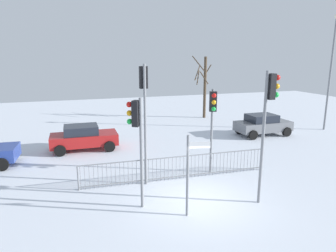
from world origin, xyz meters
TOP-DOWN VIEW (x-y plane):
  - ground_plane at (0.00, 0.00)m, footprint 60.00×60.00m
  - traffic_light_foreground_left at (-1.49, 2.27)m, footprint 0.32×0.57m
  - traffic_light_rear_left at (1.72, 2.41)m, footprint 0.37×0.55m
  - traffic_light_rear_right at (-2.25, 0.25)m, footprint 0.50×0.44m
  - traffic_light_foreground_right at (2.26, -0.86)m, footprint 0.57×0.32m
  - direction_sign_post at (-0.74, -0.94)m, footprint 0.77×0.24m
  - pedestrian_guard_railing at (-0.00, 2.20)m, footprint 8.65×0.38m
  - car_red_far at (-3.77, 8.07)m, footprint 3.82×1.95m
  - car_grey_trailing at (8.28, 7.75)m, footprint 3.81×1.94m
  - street_lamp at (13.69, 7.69)m, footprint 0.36×0.36m
  - bare_tree_left at (6.99, 14.74)m, footprint 1.59×2.07m

SIDE VIEW (x-z plane):
  - ground_plane at x=0.00m, z-range 0.00..0.00m
  - pedestrian_guard_railing at x=0.00m, z-range 0.02..1.09m
  - car_red_far at x=-3.77m, z-range 0.03..1.50m
  - car_grey_trailing at x=8.28m, z-range 0.03..1.50m
  - direction_sign_post at x=-0.74m, z-range 0.18..3.06m
  - bare_tree_left at x=6.99m, z-range 0.18..5.61m
  - traffic_light_rear_left at x=1.72m, z-range 0.92..4.89m
  - traffic_light_rear_right at x=-2.25m, z-range 0.94..4.97m
  - traffic_light_foreground_right at x=2.26m, z-range 1.14..6.05m
  - traffic_light_foreground_left at x=-1.49m, z-range 1.17..6.28m
  - street_lamp at x=13.69m, z-range 0.80..9.08m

